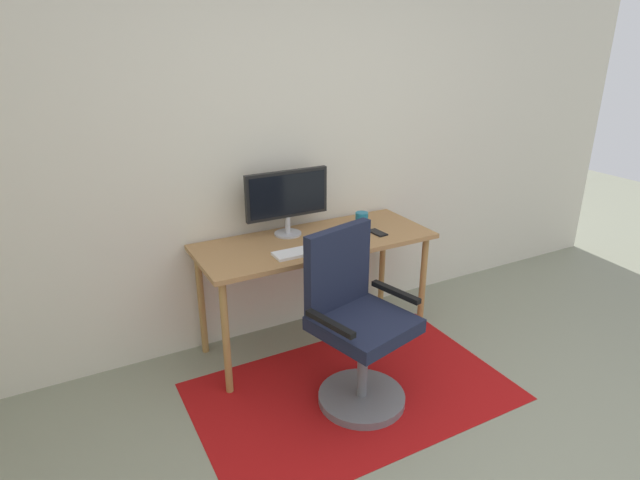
{
  "coord_description": "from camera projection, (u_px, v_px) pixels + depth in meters",
  "views": [
    {
      "loc": [
        -1.63,
        -0.99,
        2.01
      ],
      "look_at": [
        -0.24,
        1.57,
        0.87
      ],
      "focal_mm": 29.62,
      "sensor_mm": 36.0,
      "label": 1
    }
  ],
  "objects": [
    {
      "name": "coffee_cup",
      "position": [
        362.0,
        219.0,
        3.64
      ],
      "size": [
        0.09,
        0.09,
        0.1
      ],
      "primitive_type": "cylinder",
      "color": "#1B6B88",
      "rests_on": "desk"
    },
    {
      "name": "monitor",
      "position": [
        287.0,
        197.0,
        3.41
      ],
      "size": [
        0.57,
        0.18,
        0.43
      ],
      "color": "#B2B2B7",
      "rests_on": "desk"
    },
    {
      "name": "office_chair",
      "position": [
        356.0,
        331.0,
        2.97
      ],
      "size": [
        0.63,
        0.59,
        1.03
      ],
      "rotation": [
        0.0,
        0.0,
        0.25
      ],
      "color": "slate",
      "rests_on": "ground"
    },
    {
      "name": "wall_back",
      "position": [
        308.0,
        146.0,
        3.6
      ],
      "size": [
        6.0,
        0.1,
        2.6
      ],
      "primitive_type": "cube",
      "color": "beige",
      "rests_on": "ground"
    },
    {
      "name": "cell_phone",
      "position": [
        377.0,
        233.0,
        3.52
      ],
      "size": [
        0.08,
        0.15,
        0.01
      ],
      "primitive_type": "cube",
      "rotation": [
        0.0,
        0.0,
        0.1
      ],
      "color": "black",
      "rests_on": "desk"
    },
    {
      "name": "computer_mouse",
      "position": [
        353.0,
        238.0,
        3.4
      ],
      "size": [
        0.06,
        0.1,
        0.03
      ],
      "primitive_type": "ellipsoid",
      "color": "white",
      "rests_on": "desk"
    },
    {
      "name": "area_rug",
      "position": [
        352.0,
        391.0,
        3.18
      ],
      "size": [
        1.85,
        1.16,
        0.01
      ],
      "primitive_type": "cube",
      "color": "#A41011",
      "rests_on": "ground"
    },
    {
      "name": "keyboard",
      "position": [
        307.0,
        251.0,
        3.22
      ],
      "size": [
        0.43,
        0.13,
        0.02
      ],
      "primitive_type": "cube",
      "color": "white",
      "rests_on": "desk"
    },
    {
      "name": "desk",
      "position": [
        315.0,
        251.0,
        3.45
      ],
      "size": [
        1.55,
        0.61,
        0.77
      ],
      "color": "#A17344",
      "rests_on": "ground"
    }
  ]
}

